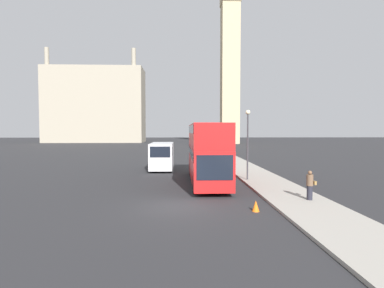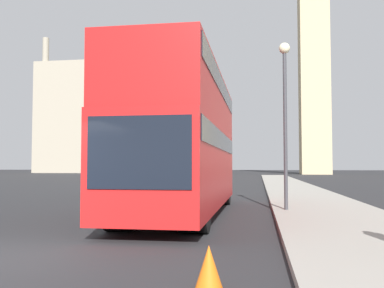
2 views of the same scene
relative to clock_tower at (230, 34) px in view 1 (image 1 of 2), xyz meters
name	(u,v)px [view 1 (image 1 of 2)]	position (x,y,z in m)	size (l,w,h in m)	color
ground_plane	(177,206)	(-14.82, -73.85, -32.67)	(300.00, 300.00, 0.00)	#28282B
sidewalk_strip	(302,203)	(-8.07, -73.85, -32.59)	(3.50, 120.00, 0.15)	#9E998E
clock_tower	(230,34)	(0.00, 0.00, 0.00)	(5.64, 5.81, 63.64)	tan
building_block_distant	(96,105)	(-43.00, 11.33, -20.42)	(31.74, 11.43, 29.80)	#9E937F
red_double_decker_bus	(207,150)	(-12.63, -66.98, -30.17)	(2.48, 10.64, 4.46)	red
white_van	(162,156)	(-16.53, -59.31, -31.22)	(2.23, 5.54, 2.71)	silver
pedestrian	(310,185)	(-7.46, -73.35, -31.70)	(0.52, 0.36, 1.62)	#23232D
street_lamp	(248,134)	(-9.40, -66.43, -28.92)	(0.36, 0.36, 5.43)	#38383D
parked_sedan	(164,150)	(-17.62, -38.08, -32.01)	(1.90, 4.59, 1.45)	#99999E
traffic_cone	(256,206)	(-10.91, -75.06, -32.39)	(0.36, 0.36, 0.55)	orange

